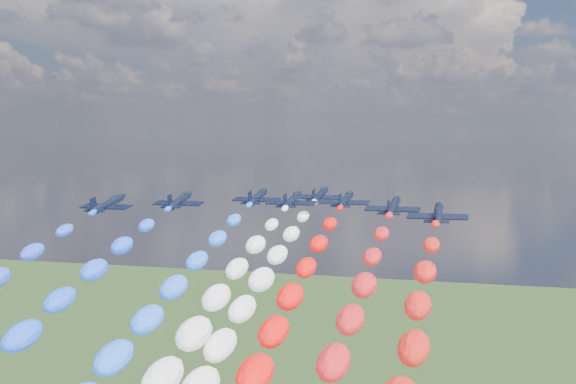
% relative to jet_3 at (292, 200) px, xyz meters
% --- Properties ---
extents(jet_0, '(10.15, 13.41, 5.09)m').
position_rel_jet_3_xyz_m(jet_0, '(-29.81, -15.86, 0.00)').
color(jet_0, black).
extents(jet_1, '(9.49, 12.93, 5.09)m').
position_rel_jet_3_xyz_m(jet_1, '(-20.06, -6.52, 0.00)').
color(jet_1, black).
extents(jet_2, '(9.54, 12.97, 5.09)m').
position_rel_jet_3_xyz_m(jet_2, '(-8.39, 4.74, 0.00)').
color(jet_2, black).
extents(jet_3, '(9.85, 13.20, 5.09)m').
position_rel_jet_3_xyz_m(jet_3, '(0.00, 0.00, 0.00)').
color(jet_3, black).
extents(jet_4, '(10.04, 13.33, 5.09)m').
position_rel_jet_3_xyz_m(jet_4, '(2.26, 13.49, 0.00)').
color(jet_4, black).
extents(trail_4, '(5.65, 120.14, 41.21)m').
position_rel_jet_3_xyz_m(trail_4, '(2.26, -48.97, -18.79)').
color(trail_4, white).
extents(jet_5, '(9.85, 13.20, 5.09)m').
position_rel_jet_3_xyz_m(jet_5, '(9.51, 3.31, 0.00)').
color(jet_5, black).
extents(jet_6, '(9.93, 13.25, 5.09)m').
position_rel_jet_3_xyz_m(jet_6, '(19.77, -6.99, 0.00)').
color(jet_6, black).
extents(jet_7, '(9.48, 12.93, 5.09)m').
position_rel_jet_3_xyz_m(jet_7, '(27.96, -16.68, 0.00)').
color(jet_7, black).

